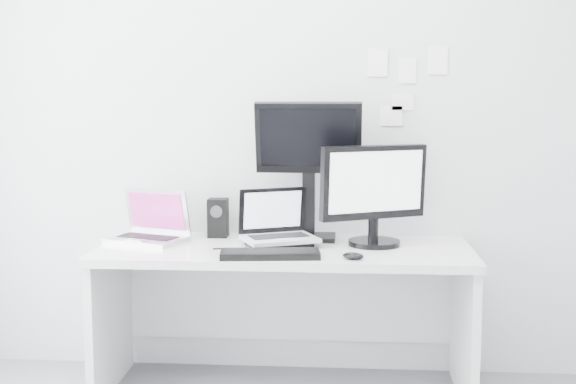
# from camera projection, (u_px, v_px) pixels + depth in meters

# --- Properties ---
(back_wall) EXTENTS (3.60, 0.00, 3.60)m
(back_wall) POSITION_uv_depth(u_px,v_px,m) (289.00, 116.00, 3.91)
(back_wall) COLOR silver
(back_wall) RESTS_ON ground
(desk) EXTENTS (1.80, 0.70, 0.73)m
(desk) POSITION_uv_depth(u_px,v_px,m) (284.00, 320.00, 3.69)
(desk) COLOR silver
(desk) RESTS_ON ground
(macbook) EXTENTS (0.43, 0.38, 0.27)m
(macbook) POSITION_uv_depth(u_px,v_px,m) (145.00, 215.00, 3.75)
(macbook) COLOR silver
(macbook) RESTS_ON desk
(speaker) EXTENTS (0.12, 0.12, 0.20)m
(speaker) POSITION_uv_depth(u_px,v_px,m) (218.00, 218.00, 3.90)
(speaker) COLOR black
(speaker) RESTS_ON desk
(dell_laptop) EXTENTS (0.42, 0.38, 0.28)m
(dell_laptop) POSITION_uv_depth(u_px,v_px,m) (280.00, 217.00, 3.64)
(dell_laptop) COLOR silver
(dell_laptop) RESTS_ON desk
(rear_monitor) EXTENTS (0.53, 0.19, 0.72)m
(rear_monitor) POSITION_uv_depth(u_px,v_px,m) (309.00, 169.00, 3.78)
(rear_monitor) COLOR black
(rear_monitor) RESTS_ON desk
(samsung_monitor) EXTENTS (0.61, 0.47, 0.51)m
(samsung_monitor) POSITION_uv_depth(u_px,v_px,m) (375.00, 194.00, 3.65)
(samsung_monitor) COLOR black
(samsung_monitor) RESTS_ON desk
(keyboard) EXTENTS (0.46, 0.21, 0.03)m
(keyboard) POSITION_uv_depth(u_px,v_px,m) (270.00, 254.00, 3.41)
(keyboard) COLOR black
(keyboard) RESTS_ON desk
(mouse) EXTENTS (0.11, 0.09, 0.03)m
(mouse) POSITION_uv_depth(u_px,v_px,m) (353.00, 256.00, 3.37)
(mouse) COLOR black
(mouse) RESTS_ON desk
(wall_note_0) EXTENTS (0.10, 0.00, 0.14)m
(wall_note_0) POSITION_uv_depth(u_px,v_px,m) (378.00, 63.00, 3.84)
(wall_note_0) COLOR white
(wall_note_0) RESTS_ON back_wall
(wall_note_1) EXTENTS (0.09, 0.00, 0.13)m
(wall_note_1) POSITION_uv_depth(u_px,v_px,m) (407.00, 70.00, 3.83)
(wall_note_1) COLOR white
(wall_note_1) RESTS_ON back_wall
(wall_note_2) EXTENTS (0.10, 0.00, 0.14)m
(wall_note_2) POSITION_uv_depth(u_px,v_px,m) (438.00, 60.00, 3.82)
(wall_note_2) COLOR white
(wall_note_2) RESTS_ON back_wall
(wall_note_3) EXTENTS (0.11, 0.00, 0.08)m
(wall_note_3) POSITION_uv_depth(u_px,v_px,m) (403.00, 102.00, 3.85)
(wall_note_3) COLOR white
(wall_note_3) RESTS_ON back_wall
(wall_note_4) EXTENTS (0.11, 0.00, 0.10)m
(wall_note_4) POSITION_uv_depth(u_px,v_px,m) (391.00, 116.00, 3.87)
(wall_note_4) COLOR white
(wall_note_4) RESTS_ON back_wall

